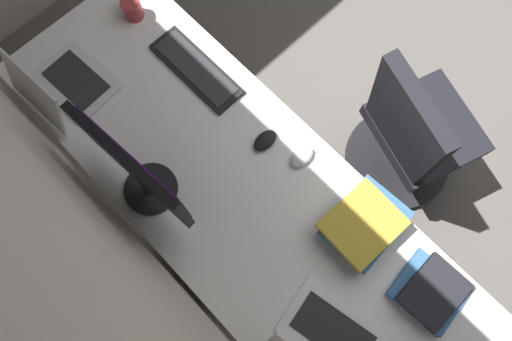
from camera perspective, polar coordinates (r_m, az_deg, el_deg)
name	(u,v)px	position (r m, az deg, el deg)	size (l,w,h in m)	color
floor_plane	(471,53)	(3.02, 25.87, 13.37)	(4.95, 4.95, 0.00)	#59544F
wall_back	(148,323)	(1.06, -13.74, -18.46)	(4.62, 0.10, 2.60)	beige
desk	(247,200)	(1.70, -1.21, -3.84)	(2.19, 0.73, 0.73)	white
drawer_pedestal	(254,231)	(2.01, -0.27, -7.71)	(0.40, 0.51, 0.69)	white
monitor_primary	(135,170)	(1.47, -15.21, 0.00)	(0.47, 0.20, 0.42)	black
laptop_left	(60,86)	(1.90, -23.79, 9.91)	(0.33, 0.32, 0.23)	silver
keyboard_main	(196,69)	(1.84, -7.65, 12.77)	(0.42, 0.14, 0.02)	black
mouse_main	(302,157)	(1.68, 5.92, 1.79)	(0.06, 0.10, 0.03)	silver
mouse_spare	(265,140)	(1.69, 1.18, 3.88)	(0.06, 0.10, 0.03)	black
book_stack_near	(364,223)	(1.62, 13.63, -6.59)	(0.23, 0.30, 0.09)	black
book_stack_far	(431,292)	(1.68, 21.55, -14.27)	(0.24, 0.23, 0.06)	#38669E
coffee_mug	(132,8)	(2.01, -15.65, 19.40)	(0.12, 0.08, 0.09)	#A53338
office_chair	(411,136)	(2.12, 19.25, 4.15)	(0.56, 0.60, 0.97)	black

